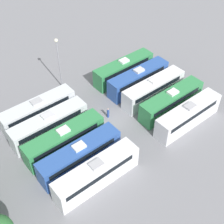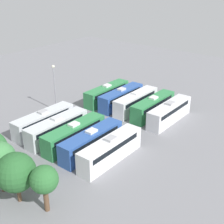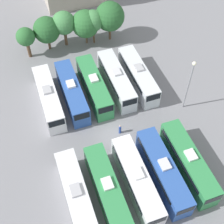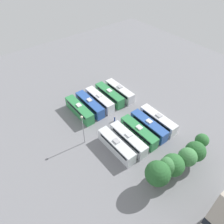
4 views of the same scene
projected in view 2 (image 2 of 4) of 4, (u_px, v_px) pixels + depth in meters
ground_plane at (108, 126)px, 55.25m from camera, size 119.43×119.43×0.00m
bus_0 at (169, 112)px, 56.16m from camera, size 2.61×11.62×3.71m
bus_1 at (153, 106)px, 58.60m from camera, size 2.61×11.62×3.71m
bus_2 at (136, 101)px, 60.76m from camera, size 2.61×11.62×3.71m
bus_3 at (121, 97)px, 62.78m from camera, size 2.61×11.62×3.71m
bus_4 at (107, 93)px, 64.79m from camera, size 2.61×11.62×3.71m
bus_5 at (110, 149)px, 44.36m from camera, size 2.61×11.62×3.71m
bus_6 at (92, 141)px, 46.43m from camera, size 2.61×11.62×3.71m
bus_7 at (74, 134)px, 48.46m from camera, size 2.61×11.62×3.71m
bus_8 at (57, 128)px, 50.49m from camera, size 2.61×11.62×3.71m
bus_9 at (44, 121)px, 52.76m from camera, size 2.61×11.62×3.71m
worker_person at (104, 120)px, 55.64m from camera, size 0.36×0.36×1.73m
light_pole at (54, 81)px, 58.71m from camera, size 0.60×0.60×9.22m
tree_0 at (44, 180)px, 33.94m from camera, size 3.22×3.22×5.87m
tree_1 at (16, 172)px, 35.46m from camera, size 4.69×4.69×6.41m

